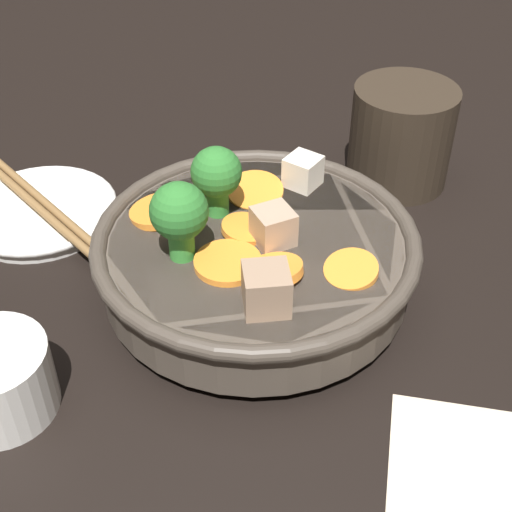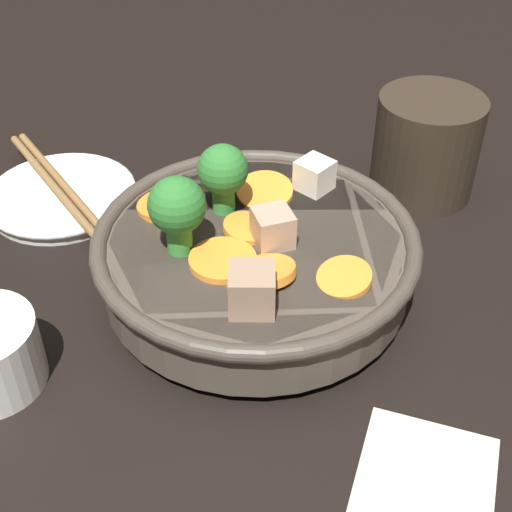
# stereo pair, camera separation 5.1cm
# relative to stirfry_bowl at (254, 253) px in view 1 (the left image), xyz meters

# --- Properties ---
(ground_plane) EXTENTS (3.00, 3.00, 0.00)m
(ground_plane) POSITION_rel_stirfry_bowl_xyz_m (0.00, -0.00, -0.04)
(ground_plane) COLOR black
(stirfry_bowl) EXTENTS (0.23, 0.23, 0.11)m
(stirfry_bowl) POSITION_rel_stirfry_bowl_xyz_m (0.00, 0.00, 0.00)
(stirfry_bowl) COLOR #51473D
(stirfry_bowl) RESTS_ON ground_plane
(side_saucer) EXTENTS (0.13, 0.13, 0.01)m
(side_saucer) POSITION_rel_stirfry_bowl_xyz_m (0.05, 0.20, -0.03)
(side_saucer) COLOR white
(side_saucer) RESTS_ON ground_plane
(dark_mug) EXTENTS (0.11, 0.09, 0.09)m
(dark_mug) POSITION_rel_stirfry_bowl_xyz_m (0.18, -0.09, 0.01)
(dark_mug) COLOR #33281E
(dark_mug) RESTS_ON ground_plane
(napkin) EXTENTS (0.11, 0.08, 0.00)m
(napkin) POSITION_rel_stirfry_bowl_xyz_m (-0.13, -0.15, -0.03)
(napkin) COLOR beige
(napkin) RESTS_ON ground_plane
(chopsticks_pair) EXTENTS (0.13, 0.17, 0.01)m
(chopsticks_pair) POSITION_rel_stirfry_bowl_xyz_m (0.05, 0.20, -0.02)
(chopsticks_pair) COLOR olive
(chopsticks_pair) RESTS_ON side_saucer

